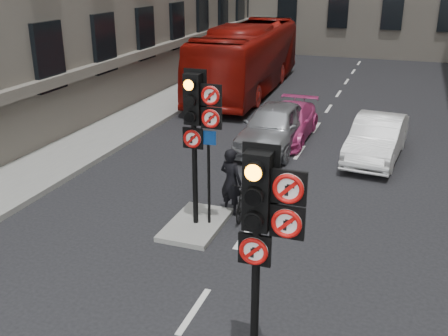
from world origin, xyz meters
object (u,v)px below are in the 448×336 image
Objects in this scene: car_white at (377,138)px; bus_red at (248,58)px; motorcyclist at (231,181)px; motorcycle at (245,197)px; car_silver at (274,126)px; car_pink at (288,122)px; signal_far at (197,116)px; info_sign at (208,165)px; signal_near at (263,217)px.

bus_red reaches higher than car_white.
motorcycle is at bearing -161.00° from motorcyclist.
car_pink is (0.21, 1.16, -0.16)m from car_silver.
motorcyclist is (0.26, -5.20, 0.09)m from car_silver.
signal_far is 1.15m from info_sign.
bus_red reaches higher than motorcycle.
car_silver is at bearing 84.49° from info_sign.
car_pink is 1.79× the size of info_sign.
car_silver is 1.09× the size of car_pink.
motorcyclist is (3.65, -13.12, -0.75)m from bus_red.
car_silver is at bearing -68.11° from motorcyclist.
signal_near is at bearing -74.87° from car_silver.
motorcyclist reaches higher than car_pink.
car_white is 1.01× the size of car_pink.
car_silver is 1.08× the size of car_white.
signal_far is 7.67m from car_pink.
bus_red is (-3.39, 7.92, 0.84)m from car_silver.
motorcyclist reaches higher than car_white.
signal_near is 1.59× the size of info_sign.
motorcyclist is (-0.37, 0.00, 0.35)m from motorcycle.
motorcyclist is (-3.06, -5.24, 0.17)m from car_white.
signal_far is at bearing 123.02° from signal_near.
bus_red is 13.64m from motorcyclist.
signal_near is 10.46m from car_white.
car_silver reaches higher than car_pink.
car_silver is 3.32m from car_white.
signal_far is at bearing -131.55° from motorcycle.
car_silver is 5.24m from motorcycle.
bus_red is 13.76m from motorcycle.
car_silver is 1.95× the size of info_sign.
signal_near is 1.00× the size of signal_far.
info_sign reaches higher than motorcyclist.
signal_far is at bearing -164.93° from info_sign.
bus_red is at bearing 102.81° from signal_far.
motorcyclist is 1.20m from info_sign.
bus_red is (-6.71, 7.87, 0.92)m from car_white.
signal_far reaches higher than motorcycle.
signal_far is (-2.60, 4.00, 0.12)m from signal_near.
signal_near reaches higher than info_sign.
signal_near is 0.81× the size of car_silver.
info_sign is (0.21, 0.08, -1.13)m from signal_far.
motorcycle is (0.42, -6.36, -0.10)m from car_pink.
car_silver is (0.17, 6.20, -1.95)m from signal_far.
car_silver is at bearing 88.40° from signal_far.
signal_near reaches higher than bus_red.
motorcyclist reaches higher than car_silver.
car_white is at bearing -51.92° from bus_red.
signal_far reaches higher than bus_red.
bus_red is at bearing -55.46° from motorcyclist.
info_sign is at bearing -91.01° from car_pink.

